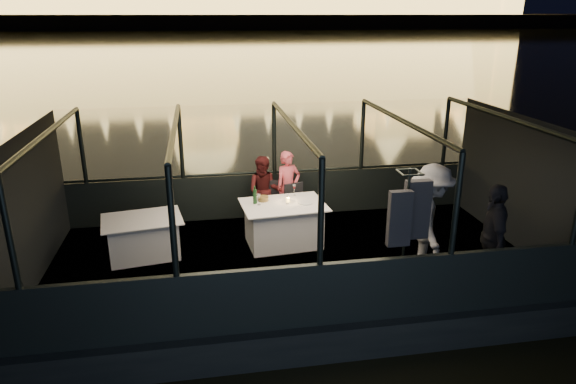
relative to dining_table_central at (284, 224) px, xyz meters
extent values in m
plane|color=black|center=(0.05, 79.42, -0.89)|extent=(500.00, 500.00, 0.00)
cube|color=black|center=(0.05, -0.58, -0.89)|extent=(8.60, 4.40, 1.00)
cube|color=black|center=(0.05, -0.58, -0.41)|extent=(8.00, 4.00, 0.04)
cube|color=black|center=(0.05, 1.42, 0.06)|extent=(8.00, 0.08, 0.90)
cube|color=black|center=(0.05, -2.58, 0.06)|extent=(8.00, 0.08, 0.90)
cube|color=#423D33|center=(0.05, 209.42, 0.11)|extent=(400.00, 140.00, 6.00)
cube|color=silver|center=(0.00, 0.00, 0.00)|extent=(1.54, 1.17, 0.77)
cube|color=silver|center=(-2.42, -0.07, 0.00)|extent=(1.43, 1.14, 0.69)
cube|color=black|center=(-0.06, 0.89, 0.06)|extent=(0.47, 0.47, 0.86)
cube|color=black|center=(0.34, 0.70, 0.06)|extent=(0.49, 0.49, 0.84)
imported|color=#D44D59|center=(0.26, 1.02, 0.36)|extent=(0.61, 0.51, 1.44)
imported|color=#3C1011|center=(-0.22, 0.95, 0.36)|extent=(0.75, 0.63, 1.38)
imported|color=silver|center=(2.05, -1.49, 0.47)|extent=(0.99, 1.32, 1.81)
imported|color=black|center=(2.77, -2.04, 0.47)|extent=(0.71, 1.05, 1.65)
cylinder|color=#123314|center=(-0.49, 0.12, 0.53)|extent=(0.08, 0.08, 0.32)
cylinder|color=brown|center=(-0.33, 0.24, 0.42)|extent=(0.23, 0.23, 0.08)
cylinder|color=yellow|center=(0.10, 0.11, 0.42)|extent=(0.06, 0.06, 0.08)
cylinder|color=silver|center=(0.39, -0.01, 0.39)|extent=(0.28, 0.28, 0.02)
cylinder|color=silver|center=(-0.38, 0.31, 0.39)|extent=(0.25, 0.25, 0.01)
camera|label=1|loc=(-1.35, -8.31, 3.55)|focal=32.00mm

